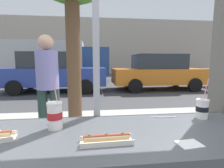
{
  "coord_description": "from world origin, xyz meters",
  "views": [
    {
      "loc": [
        -0.03,
        -1.23,
        1.38
      ],
      "look_at": [
        0.4,
        2.52,
        0.89
      ],
      "focal_mm": 26.99,
      "sensor_mm": 36.0,
      "label": 1
    }
  ],
  "objects_px": {
    "soda_cup_left": "(202,108)",
    "parked_car_blue": "(54,72)",
    "hotdog_tray_far": "(107,139)",
    "parked_car_orange": "(158,72)",
    "soda_cup_right": "(55,115)",
    "pedestrian": "(48,83)",
    "box_truck": "(54,60)"
  },
  "relations": [
    {
      "from": "soda_cup_right",
      "to": "parked_car_blue",
      "type": "xyz_separation_m",
      "value": [
        -1.57,
        7.08,
        -0.14
      ]
    },
    {
      "from": "hotdog_tray_far",
      "to": "parked_car_orange",
      "type": "height_order",
      "value": "parked_car_orange"
    },
    {
      "from": "soda_cup_right",
      "to": "hotdog_tray_far",
      "type": "xyz_separation_m",
      "value": [
        0.31,
        -0.23,
        -0.07
      ]
    },
    {
      "from": "hotdog_tray_far",
      "to": "parked_car_blue",
      "type": "distance_m",
      "value": 7.54
    },
    {
      "from": "parked_car_orange",
      "to": "pedestrian",
      "type": "bearing_deg",
      "value": -125.28
    },
    {
      "from": "parked_car_orange",
      "to": "pedestrian",
      "type": "relative_size",
      "value": 2.79
    },
    {
      "from": "box_truck",
      "to": "hotdog_tray_far",
      "type": "bearing_deg",
      "value": -76.48
    },
    {
      "from": "soda_cup_left",
      "to": "parked_car_blue",
      "type": "height_order",
      "value": "parked_car_blue"
    },
    {
      "from": "soda_cup_left",
      "to": "hotdog_tray_far",
      "type": "bearing_deg",
      "value": -157.08
    },
    {
      "from": "parked_car_orange",
      "to": "pedestrian",
      "type": "xyz_separation_m",
      "value": [
        -3.92,
        -5.55,
        0.19
      ]
    },
    {
      "from": "parked_car_blue",
      "to": "hotdog_tray_far",
      "type": "bearing_deg",
      "value": -75.59
    },
    {
      "from": "soda_cup_right",
      "to": "pedestrian",
      "type": "distance_m",
      "value": 1.59
    },
    {
      "from": "parked_car_blue",
      "to": "box_truck",
      "type": "height_order",
      "value": "box_truck"
    },
    {
      "from": "soda_cup_left",
      "to": "box_truck",
      "type": "xyz_separation_m",
      "value": [
        -3.46,
        11.01,
        0.5
      ]
    },
    {
      "from": "soda_cup_left",
      "to": "soda_cup_right",
      "type": "bearing_deg",
      "value": -175.28
    },
    {
      "from": "parked_car_blue",
      "to": "pedestrian",
      "type": "relative_size",
      "value": 2.86
    },
    {
      "from": "box_truck",
      "to": "pedestrian",
      "type": "relative_size",
      "value": 4.46
    },
    {
      "from": "parked_car_orange",
      "to": "soda_cup_left",
      "type": "bearing_deg",
      "value": -109.31
    },
    {
      "from": "parked_car_orange",
      "to": "box_truck",
      "type": "height_order",
      "value": "box_truck"
    },
    {
      "from": "parked_car_orange",
      "to": "soda_cup_right",
      "type": "bearing_deg",
      "value": -116.28
    },
    {
      "from": "soda_cup_left",
      "to": "box_truck",
      "type": "distance_m",
      "value": 11.56
    },
    {
      "from": "pedestrian",
      "to": "box_truck",
      "type": "bearing_deg",
      "value": 101.74
    },
    {
      "from": "soda_cup_right",
      "to": "box_truck",
      "type": "relative_size",
      "value": 0.04
    },
    {
      "from": "parked_car_orange",
      "to": "parked_car_blue",
      "type": "bearing_deg",
      "value": 180.0
    },
    {
      "from": "hotdog_tray_far",
      "to": "parked_car_blue",
      "type": "height_order",
      "value": "parked_car_blue"
    },
    {
      "from": "box_truck",
      "to": "pedestrian",
      "type": "distance_m",
      "value": 9.79
    },
    {
      "from": "soda_cup_left",
      "to": "box_truck",
      "type": "bearing_deg",
      "value": 107.46
    },
    {
      "from": "parked_car_blue",
      "to": "parked_car_orange",
      "type": "bearing_deg",
      "value": 0.0
    },
    {
      "from": "soda_cup_right",
      "to": "pedestrian",
      "type": "bearing_deg",
      "value": 105.71
    },
    {
      "from": "parked_car_orange",
      "to": "pedestrian",
      "type": "height_order",
      "value": "pedestrian"
    },
    {
      "from": "parked_car_orange",
      "to": "hotdog_tray_far",
      "type": "bearing_deg",
      "value": -113.59
    },
    {
      "from": "parked_car_blue",
      "to": "pedestrian",
      "type": "distance_m",
      "value": 5.67
    }
  ]
}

